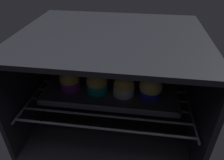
{
  "coord_description": "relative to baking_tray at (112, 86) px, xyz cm",
  "views": [
    {
      "loc": [
        8.99,
        -39.73,
        58.95
      ],
      "look_at": [
        0.0,
        23.67,
        17.22
      ],
      "focal_mm": 33.72,
      "sensor_mm": 36.0,
      "label": 1
    }
  ],
  "objects": [
    {
      "name": "muffin_row1_col3",
      "position": [
        13.74,
        4.66,
        4.44
      ],
      "size": [
        7.38,
        7.38,
        8.48
      ],
      "color": "#1928B7",
      "rests_on": "baking_tray"
    },
    {
      "name": "muffin_row1_col2",
      "position": [
        4.41,
        4.76,
        4.37
      ],
      "size": [
        7.74,
        7.74,
        8.47
      ],
      "color": "#1928B7",
      "rests_on": "baking_tray"
    },
    {
      "name": "muffin_row0_col0",
      "position": [
        -14.32,
        -4.43,
        4.04
      ],
      "size": [
        7.19,
        7.19,
        7.88
      ],
      "color": "#7A238C",
      "rests_on": "baking_tray"
    },
    {
      "name": "oven_rack",
      "position": [
        0.0,
        -1.67,
        -1.08
      ],
      "size": [
        54.8,
        42.0,
        0.8
      ],
      "color": "#51515B",
      "rests_on": "oven_cavity"
    },
    {
      "name": "muffin_row0_col2",
      "position": [
        4.78,
        -4.99,
        3.77
      ],
      "size": [
        7.19,
        7.19,
        7.65
      ],
      "color": "silver",
      "rests_on": "baking_tray"
    },
    {
      "name": "muffin_row0_col1",
      "position": [
        -4.55,
        -4.68,
        3.97
      ],
      "size": [
        7.28,
        7.28,
        7.84
      ],
      "color": "#0C8C84",
      "rests_on": "baking_tray"
    },
    {
      "name": "muffin_row0_col3",
      "position": [
        13.78,
        -4.72,
        3.92
      ],
      "size": [
        7.77,
        7.77,
        7.89
      ],
      "color": "#1928B7",
      "rests_on": "baking_tray"
    },
    {
      "name": "muffin_row1_col0",
      "position": [
        -14.05,
        4.56,
        4.34
      ],
      "size": [
        7.73,
        7.73,
        8.48
      ],
      "color": "#1928B7",
      "rests_on": "baking_tray"
    },
    {
      "name": "muffin_row1_col1",
      "position": [
        -4.66,
        4.42,
        4.58
      ],
      "size": [
        7.71,
        7.71,
        8.71
      ],
      "color": "red",
      "rests_on": "baking_tray"
    },
    {
      "name": "baking_tray",
      "position": [
        0.0,
        0.0,
        0.0
      ],
      "size": [
        45.95,
        27.29,
        2.2
      ],
      "color": "#4C4C51",
      "rests_on": "oven_rack"
    },
    {
      "name": "oven_cavity",
      "position": [
        0.0,
        2.57,
        2.32
      ],
      "size": [
        59.0,
        47.0,
        37.0
      ],
      "color": "black",
      "rests_on": "ground"
    }
  ]
}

